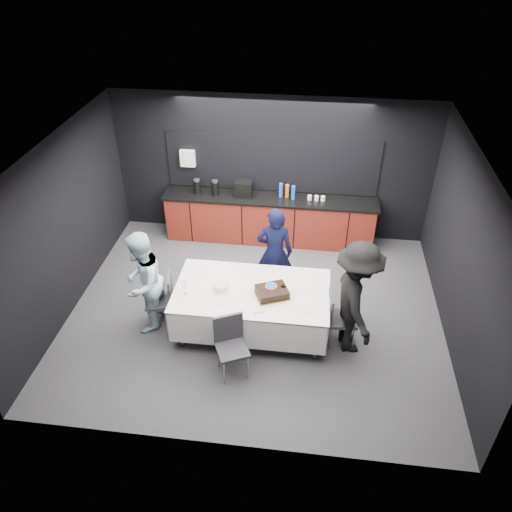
# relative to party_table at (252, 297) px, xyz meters

# --- Properties ---
(ground) EXTENTS (6.00, 6.00, 0.00)m
(ground) POSITION_rel_party_table_xyz_m (0.00, 0.40, -0.64)
(ground) COLOR #434348
(ground) RESTS_ON ground
(room_shell) EXTENTS (6.04, 5.04, 2.82)m
(room_shell) POSITION_rel_party_table_xyz_m (0.00, 0.40, 1.22)
(room_shell) COLOR white
(room_shell) RESTS_ON ground
(kitchenette) EXTENTS (4.10, 0.64, 2.05)m
(kitchenette) POSITION_rel_party_table_xyz_m (-0.02, 2.62, -0.10)
(kitchenette) COLOR #62180F
(kitchenette) RESTS_ON ground
(party_table) EXTENTS (2.32, 1.32, 0.78)m
(party_table) POSITION_rel_party_table_xyz_m (0.00, 0.00, 0.00)
(party_table) COLOR #99999E
(party_table) RESTS_ON ground
(cake_assembly) EXTENTS (0.59, 0.55, 0.16)m
(cake_assembly) POSITION_rel_party_table_xyz_m (0.31, -0.08, 0.20)
(cake_assembly) COLOR gold
(cake_assembly) RESTS_ON party_table
(plate_stack) EXTENTS (0.22, 0.22, 0.10)m
(plate_stack) POSITION_rel_party_table_xyz_m (-0.46, -0.04, 0.19)
(plate_stack) COLOR white
(plate_stack) RESTS_ON party_table
(loose_plate_near) EXTENTS (0.21, 0.21, 0.01)m
(loose_plate_near) POSITION_rel_party_table_xyz_m (-0.46, -0.31, 0.14)
(loose_plate_near) COLOR white
(loose_plate_near) RESTS_ON party_table
(loose_plate_right_a) EXTENTS (0.20, 0.20, 0.01)m
(loose_plate_right_a) POSITION_rel_party_table_xyz_m (0.81, 0.06, 0.14)
(loose_plate_right_a) COLOR white
(loose_plate_right_a) RESTS_ON party_table
(loose_plate_right_b) EXTENTS (0.18, 0.18, 0.01)m
(loose_plate_right_b) POSITION_rel_party_table_xyz_m (0.82, -0.32, 0.14)
(loose_plate_right_b) COLOR white
(loose_plate_right_b) RESTS_ON party_table
(loose_plate_far) EXTENTS (0.21, 0.21, 0.01)m
(loose_plate_far) POSITION_rel_party_table_xyz_m (0.05, 0.33, 0.14)
(loose_plate_far) COLOR white
(loose_plate_far) RESTS_ON party_table
(fork_pile) EXTENTS (0.17, 0.13, 0.02)m
(fork_pile) POSITION_rel_party_table_xyz_m (0.16, -0.46, 0.15)
(fork_pile) COLOR white
(fork_pile) RESTS_ON party_table
(champagne_flute) EXTENTS (0.06, 0.06, 0.22)m
(champagne_flute) POSITION_rel_party_table_xyz_m (-0.97, -0.21, 0.30)
(champagne_flute) COLOR white
(champagne_flute) RESTS_ON party_table
(chair_left) EXTENTS (0.50, 0.50, 0.92)m
(chair_left) POSITION_rel_party_table_xyz_m (-1.37, -0.02, -0.11)
(chair_left) COLOR #333338
(chair_left) RESTS_ON ground
(chair_right) EXTENTS (0.45, 0.45, 0.92)m
(chair_right) POSITION_rel_party_table_xyz_m (1.29, -0.12, -0.11)
(chair_right) COLOR #333338
(chair_right) RESTS_ON ground
(chair_near) EXTENTS (0.56, 0.56, 0.92)m
(chair_near) POSITION_rel_party_table_xyz_m (-0.18, -0.86, -0.11)
(chair_near) COLOR #333338
(chair_near) RESTS_ON ground
(person_center) EXTENTS (0.62, 0.43, 1.64)m
(person_center) POSITION_rel_party_table_xyz_m (0.25, 0.96, 0.18)
(person_center) COLOR black
(person_center) RESTS_ON ground
(person_left) EXTENTS (0.70, 0.86, 1.68)m
(person_left) POSITION_rel_party_table_xyz_m (-1.64, -0.11, 0.20)
(person_left) COLOR silver
(person_left) RESTS_ON ground
(person_right) EXTENTS (0.90, 1.29, 1.83)m
(person_right) POSITION_rel_party_table_xyz_m (1.52, -0.17, 0.27)
(person_right) COLOR black
(person_right) RESTS_ON ground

